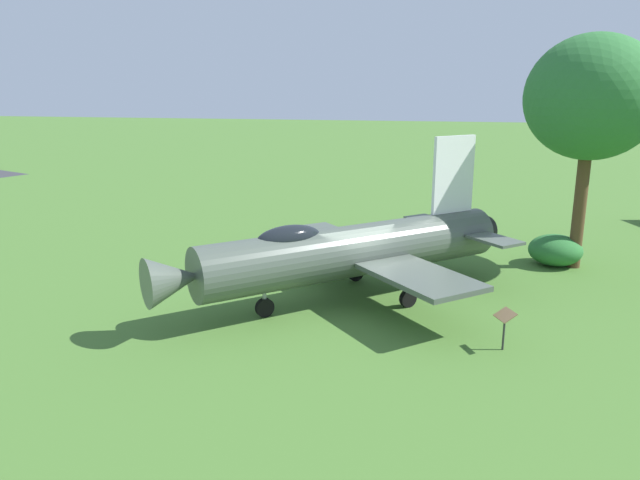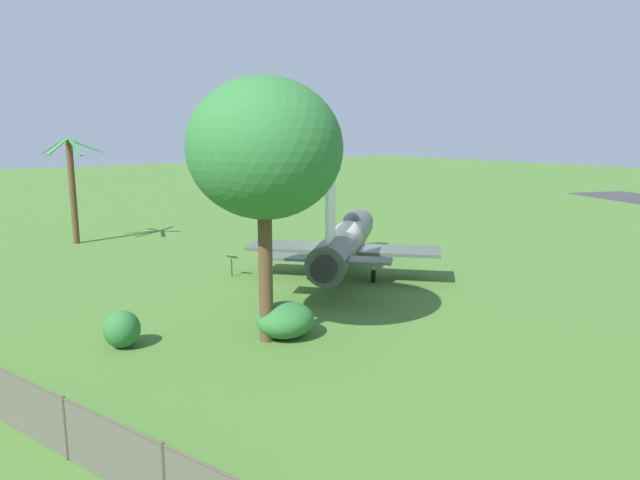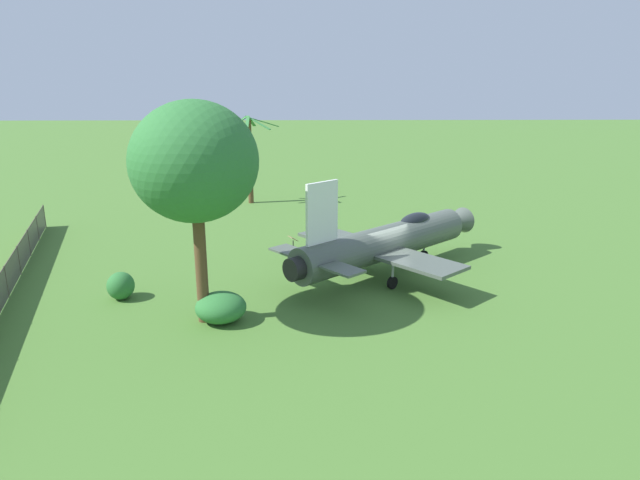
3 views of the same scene
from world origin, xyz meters
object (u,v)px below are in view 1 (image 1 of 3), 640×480
object	(u,v)px
display_jet	(345,251)
info_plaque	(505,321)
shade_tree	(592,98)
shrub_by_tree	(555,250)

from	to	relation	value
display_jet	info_plaque	bearing A→B (deg)	107.09
shade_tree	shrub_by_tree	bearing A→B (deg)	-97.84
shade_tree	shrub_by_tree	world-z (taller)	shade_tree
shade_tree	shrub_by_tree	distance (m)	5.98
shrub_by_tree	info_plaque	xyz separation A→B (m)	(8.72, -2.72, 0.23)
display_jet	info_plaque	size ratio (longest dim) A/B	9.92
display_jet	shrub_by_tree	bearing A→B (deg)	175.49
shade_tree	shrub_by_tree	xyz separation A→B (m)	(-0.10, -0.72, -5.94)
shade_tree	display_jet	bearing A→B (deg)	-55.93
shrub_by_tree	display_jet	bearing A→B (deg)	-53.03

